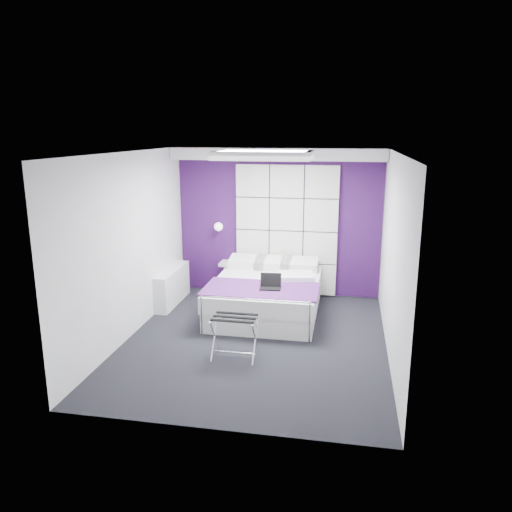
{
  "coord_description": "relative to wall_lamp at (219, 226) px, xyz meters",
  "views": [
    {
      "loc": [
        1.19,
        -6.42,
        2.87
      ],
      "look_at": [
        -0.06,
        0.35,
        1.14
      ],
      "focal_mm": 35.0,
      "sensor_mm": 36.0,
      "label": 1
    }
  ],
  "objects": [
    {
      "name": "wall_back",
      "position": [
        1.05,
        0.14,
        0.08
      ],
      "size": [
        3.6,
        0.0,
        3.6
      ],
      "primitive_type": "plane",
      "rotation": [
        1.57,
        0.0,
        0.0
      ],
      "color": "silver",
      "rests_on": "floor"
    },
    {
      "name": "accent_wall",
      "position": [
        1.05,
        0.13,
        0.08
      ],
      "size": [
        3.58,
        0.02,
        2.58
      ],
      "primitive_type": "cube",
      "color": "#351047",
      "rests_on": "wall_back"
    },
    {
      "name": "laptop",
      "position": [
        1.16,
        -1.43,
        -0.58
      ],
      "size": [
        0.31,
        0.22,
        0.23
      ],
      "rotation": [
        0.0,
        0.0,
        0.07
      ],
      "color": "black",
      "rests_on": "bed"
    },
    {
      "name": "headboard",
      "position": [
        1.2,
        0.08,
        -0.05
      ],
      "size": [
        1.8,
        0.08,
        2.3
      ],
      "primitive_type": null,
      "color": "silver",
      "rests_on": "wall_back"
    },
    {
      "name": "wall_right",
      "position": [
        2.85,
        -2.06,
        0.08
      ],
      "size": [
        0.0,
        4.4,
        4.4
      ],
      "primitive_type": "plane",
      "rotation": [
        1.57,
        0.0,
        -1.57
      ],
      "color": "silver",
      "rests_on": "floor"
    },
    {
      "name": "wall_lamp",
      "position": [
        0.0,
        0.0,
        0.0
      ],
      "size": [
        0.15,
        0.15,
        0.15
      ],
      "primitive_type": "sphere",
      "color": "white",
      "rests_on": "wall_back"
    },
    {
      "name": "skylight",
      "position": [
        1.05,
        -1.46,
        1.33
      ],
      "size": [
        1.36,
        0.86,
        0.12
      ],
      "primitive_type": null,
      "color": "white",
      "rests_on": "ceiling"
    },
    {
      "name": "radiator",
      "position": [
        -0.64,
        -0.76,
        -0.92
      ],
      "size": [
        0.22,
        1.2,
        0.6
      ],
      "primitive_type": "cube",
      "color": "white",
      "rests_on": "floor"
    },
    {
      "name": "luggage_rack",
      "position": [
        0.88,
        -2.62,
        -0.94
      ],
      "size": [
        0.56,
        0.41,
        0.55
      ],
      "rotation": [
        0.0,
        0.0,
        -0.01
      ],
      "color": "silver",
      "rests_on": "floor"
    },
    {
      "name": "floor",
      "position": [
        1.05,
        -2.06,
        -1.22
      ],
      "size": [
        4.4,
        4.4,
        0.0
      ],
      "primitive_type": "plane",
      "color": "black",
      "rests_on": "ground"
    },
    {
      "name": "wall_left",
      "position": [
        -0.75,
        -2.06,
        0.08
      ],
      "size": [
        0.0,
        4.4,
        4.4
      ],
      "primitive_type": "plane",
      "rotation": [
        1.57,
        0.0,
        1.57
      ],
      "color": "silver",
      "rests_on": "floor"
    },
    {
      "name": "bed",
      "position": [
        1.02,
        -0.95,
        -0.91
      ],
      "size": [
        1.71,
        2.07,
        0.73
      ],
      "color": "white",
      "rests_on": "floor"
    },
    {
      "name": "ceiling",
      "position": [
        1.05,
        -2.06,
        1.38
      ],
      "size": [
        4.4,
        4.4,
        0.0
      ],
      "primitive_type": "plane",
      "rotation": [
        3.14,
        0.0,
        0.0
      ],
      "color": "white",
      "rests_on": "wall_back"
    },
    {
      "name": "nightstand",
      "position": [
        0.26,
        -0.04,
        -0.66
      ],
      "size": [
        0.46,
        0.35,
        0.05
      ],
      "primitive_type": "cube",
      "color": "white",
      "rests_on": "wall_back"
    },
    {
      "name": "soffit",
      "position": [
        1.05,
        -0.11,
        1.28
      ],
      "size": [
        3.58,
        0.5,
        0.2
      ],
      "primitive_type": "cube",
      "color": "white",
      "rests_on": "wall_back"
    }
  ]
}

